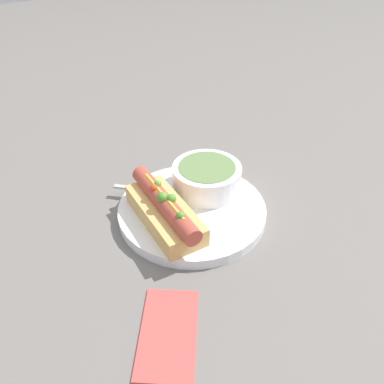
% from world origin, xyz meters
% --- Properties ---
extents(ground_plane, '(4.00, 4.00, 0.00)m').
position_xyz_m(ground_plane, '(0.00, 0.00, 0.00)').
color(ground_plane, slate).
extents(dinner_plate, '(0.25, 0.25, 0.02)m').
position_xyz_m(dinner_plate, '(0.00, 0.00, 0.01)').
color(dinner_plate, white).
rests_on(dinner_plate, ground_plane).
extents(hot_dog, '(0.19, 0.08, 0.06)m').
position_xyz_m(hot_dog, '(0.01, -0.06, 0.04)').
color(hot_dog, '#DBAD60').
rests_on(hot_dog, dinner_plate).
extents(soup_bowl, '(0.12, 0.12, 0.05)m').
position_xyz_m(soup_bowl, '(-0.02, 0.05, 0.04)').
color(soup_bowl, white).
rests_on(soup_bowl, dinner_plate).
extents(spoon, '(0.13, 0.12, 0.01)m').
position_xyz_m(spoon, '(-0.04, -0.01, 0.02)').
color(spoon, '#B7B7BC').
rests_on(spoon, dinner_plate).
extents(napkin, '(0.14, 0.13, 0.01)m').
position_xyz_m(napkin, '(0.16, -0.16, 0.00)').
color(napkin, '#E04C47').
rests_on(napkin, ground_plane).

